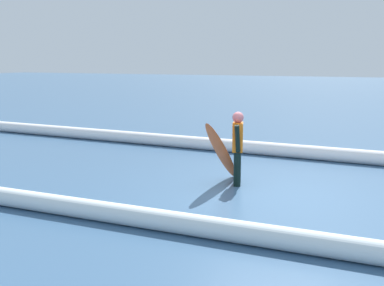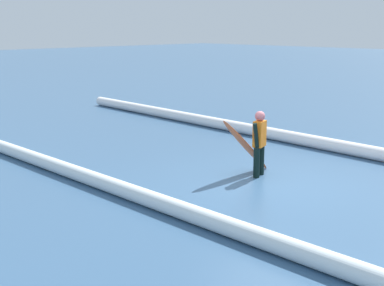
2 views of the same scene
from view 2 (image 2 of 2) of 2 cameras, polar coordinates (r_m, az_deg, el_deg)
The scene contains 5 objects.
ground_plane at distance 11.58m, azimuth 8.57°, elevation -4.23°, with size 125.47×125.47×0.00m, color #385B7F.
surfer at distance 11.94m, azimuth 7.05°, elevation 0.30°, with size 0.29×0.58×1.44m.
surfboard at distance 12.08m, azimuth 5.64°, elevation -0.28°, with size 0.31×1.50×1.34m.
wave_crest_foreground at distance 14.62m, azimuth 15.24°, elevation -0.37°, with size 0.34×0.34×23.14m, color white.
wave_crest_midground at distance 8.72m, azimuth 3.56°, elevation -8.62°, with size 0.31×0.31×24.53m, color white.
Camera 2 is at (-6.57, 8.97, 3.26)m, focal length 51.11 mm.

